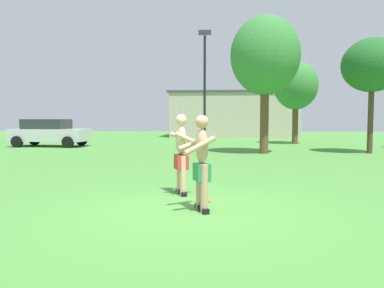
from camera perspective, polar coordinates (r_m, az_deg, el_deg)
ground_plane at (r=6.83m, az=-0.34°, el=-9.96°), size 80.00×80.00×0.00m
player_near at (r=6.61m, az=1.44°, el=-2.57°), size 0.70×0.76×1.70m
player_in_red at (r=8.05m, az=-1.60°, el=-1.23°), size 0.74×0.64×1.72m
frisbee at (r=7.48m, az=1.78°, el=-8.64°), size 0.30×0.30×0.03m
car_silver_near_post at (r=23.25m, az=-20.81°, el=1.68°), size 4.42×2.28×1.58m
lamp_post at (r=18.31m, az=1.93°, el=9.93°), size 0.60×0.24×5.80m
outbuilding_behind_lot at (r=33.89m, az=6.24°, el=4.49°), size 11.23×5.78×3.94m
tree_left_field at (r=19.49m, az=25.64°, el=10.66°), size 2.73×2.73×5.31m
tree_behind_players at (r=17.92m, az=11.02°, el=12.92°), size 3.16×3.16×6.30m
tree_near_building at (r=24.95m, az=15.46°, el=8.48°), size 2.75×2.75×5.23m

